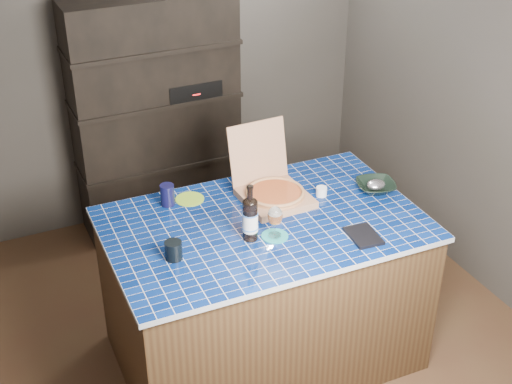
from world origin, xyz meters
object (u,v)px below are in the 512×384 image
wine_glass (275,216)px  bowl (376,186)px  dvd_case (363,236)px  kitchen_island (264,290)px  mead_bottle (250,218)px  pizza_box (273,191)px

wine_glass → bowl: bearing=14.0°
bowl → dvd_case: bearing=-130.2°
kitchen_island → wine_glass: bearing=-93.1°
kitchen_island → mead_bottle: (-0.14, -0.12, 0.60)m
mead_bottle → wine_glass: size_ratio=1.80×
pizza_box → mead_bottle: 0.43m
kitchen_island → bowl: (0.75, 0.03, 0.50)m
wine_glass → dvd_case: wine_glass is taller
mead_bottle → kitchen_island: bearing=40.1°
pizza_box → dvd_case: 0.62m
dvd_case → pizza_box: bearing=120.3°
pizza_box → mead_bottle: bearing=-134.7°
dvd_case → bowl: bearing=54.9°
pizza_box → wine_glass: 0.40m
pizza_box → bowl: (0.59, -0.17, -0.03)m
mead_bottle → bowl: mead_bottle is taller
kitchen_island → wine_glass: size_ratio=9.75×
kitchen_island → bowl: bowl is taller
kitchen_island → wine_glass: (-0.01, -0.15, 0.60)m
kitchen_island → mead_bottle: mead_bottle is taller
pizza_box → wine_glass: (-0.16, -0.35, 0.07)m
bowl → kitchen_island: bearing=-177.4°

